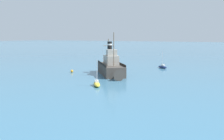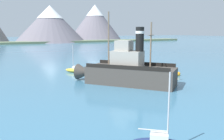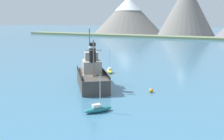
# 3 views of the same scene
# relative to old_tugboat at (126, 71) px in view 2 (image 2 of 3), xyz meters

# --- Properties ---
(ground_plane) EXTENTS (600.00, 600.00, 0.00)m
(ground_plane) POSITION_rel_old_tugboat_xyz_m (0.44, -1.36, -1.83)
(ground_plane) COLOR teal
(mountain_ridge) EXTENTS (175.52, 69.44, 33.76)m
(mountain_ridge) POSITION_rel_old_tugboat_xyz_m (-1.08, 147.25, 12.41)
(mountain_ridge) COLOR slate
(mountain_ridge) RESTS_ON ground
(shoreline_strip) EXTENTS (240.00, 12.00, 1.20)m
(shoreline_strip) POSITION_rel_old_tugboat_xyz_m (0.44, 118.51, -1.23)
(shoreline_strip) COLOR #6B7A56
(shoreline_strip) RESTS_ON ground
(old_tugboat) EXTENTS (11.47, 13.46, 9.90)m
(old_tugboat) POSITION_rel_old_tugboat_xyz_m (0.00, 0.00, 0.00)
(old_tugboat) COLOR #423D38
(old_tugboat) RESTS_ON ground
(sailboat_yellow) EXTENTS (3.12, 3.72, 4.90)m
(sailboat_yellow) POSITION_rel_old_tugboat_xyz_m (-2.96, 12.32, -1.40)
(sailboat_yellow) COLOR gold
(sailboat_yellow) RESTS_ON ground
(mooring_buoy) EXTENTS (0.67, 0.67, 0.67)m
(mooring_buoy) POSITION_rel_old_tugboat_xyz_m (10.62, 0.83, -1.50)
(mooring_buoy) COLOR orange
(mooring_buoy) RESTS_ON ground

